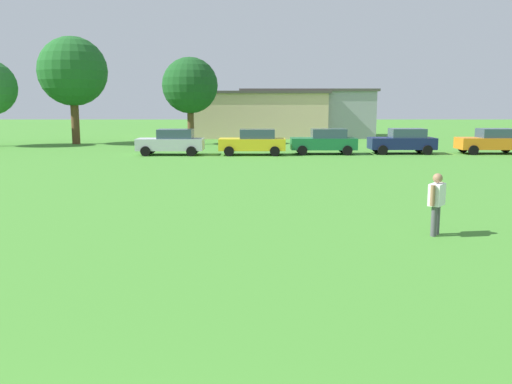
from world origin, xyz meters
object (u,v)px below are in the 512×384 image
Objects in this scene: tree_far_right at (187,86)px; parked_car_yellow_1 at (251,142)px; adult_bystander at (434,199)px; parked_car_orange_4 at (489,141)px; parked_car_navy_3 at (400,141)px; tree_center at (70,72)px; parked_car_green_2 at (322,141)px; parked_car_silver_0 at (169,142)px.

parked_car_yellow_1 is at bearing -60.87° from tree_far_right.
adult_bystander is 33.02m from tree_far_right.
tree_far_right is at bearing -21.82° from parked_car_orange_4.
parked_car_navy_3 is 5.92m from parked_car_orange_4.
adult_bystander is 0.19× the size of tree_center.
parked_car_navy_3 is at bearing -0.42° from parked_car_orange_4.
parked_car_orange_4 is at bearing 179.58° from parked_car_navy_3.
parked_car_orange_4 is (11.14, 22.81, -0.10)m from adult_bystander.
parked_car_orange_4 reaches higher than adult_bystander.
parked_car_yellow_1 is at bearing 48.35° from adult_bystander.
parked_car_orange_4 is at bearing 10.03° from adult_bystander.
parked_car_green_2 is 1.00× the size of parked_car_navy_3.
parked_car_silver_0 and parked_car_yellow_1 have the same top height.
parked_car_silver_0 is at bearing 0.07° from parked_car_yellow_1.
tree_far_right is at bearing 53.73° from adult_bystander.
tree_far_right is (-9.96, 31.25, 3.78)m from adult_bystander.
parked_car_yellow_1 is 1.00× the size of parked_car_navy_3.
parked_car_silver_0 and parked_car_navy_3 have the same top height.
parked_car_silver_0 is 15.36m from parked_car_navy_3.
tree_center is at bearing -19.67° from parked_car_navy_3.
parked_car_green_2 is 22.09m from tree_center.
parked_car_green_2 is 13.73m from tree_far_right.
tree_center is at bearing 67.71° from adult_bystander.
parked_car_navy_3 is 17.78m from tree_far_right.
parked_car_navy_3 is at bearing 23.20° from adult_bystander.
parked_car_orange_4 is at bearing -177.02° from parked_car_yellow_1.
parked_car_navy_3 is 0.61× the size of tree_far_right.
parked_car_navy_3 is at bearing -176.79° from parked_car_green_2.
parked_car_yellow_1 is 1.00× the size of parked_car_green_2.
tree_far_right reaches higher than adult_bystander.
parked_car_yellow_1 is (5.33, 0.01, 0.00)m from parked_car_silver_0.
tree_far_right reaches higher than parked_car_green_2.
parked_car_yellow_1 is 10.05m from parked_car_navy_3.
adult_bystander is at bearing -58.35° from tree_center.
parked_car_navy_3 and parked_car_orange_4 have the same top height.
parked_car_green_2 is at bearing -173.04° from parked_car_yellow_1.
adult_bystander is 22.56m from parked_car_green_2.
parked_car_green_2 is (4.73, 0.58, 0.00)m from parked_car_yellow_1.
parked_car_yellow_1 is at bearing 4.99° from parked_car_navy_3.
parked_car_silver_0 is 1.00× the size of parked_car_yellow_1.
parked_car_green_2 is at bearing 3.21° from parked_car_navy_3.
parked_car_green_2 and parked_car_orange_4 have the same top height.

